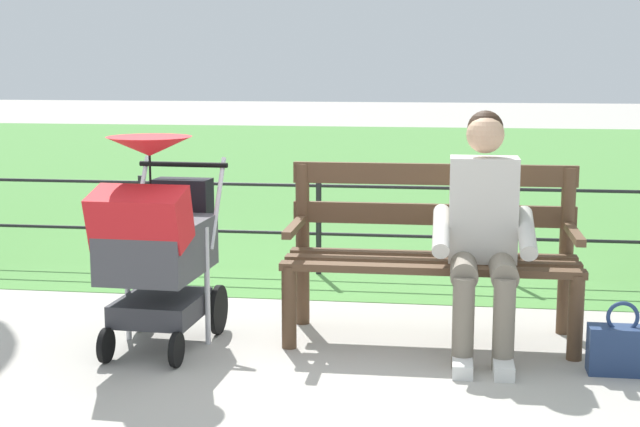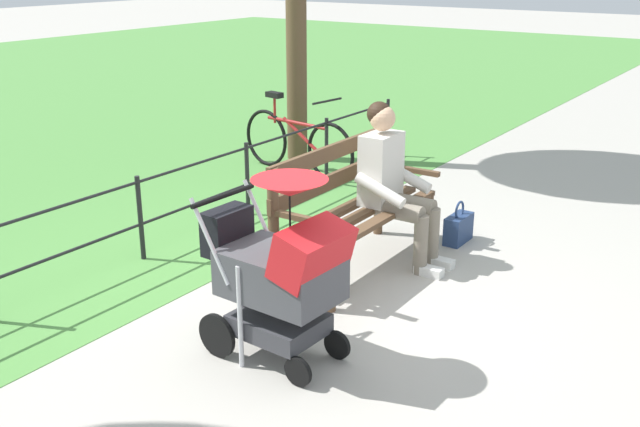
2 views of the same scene
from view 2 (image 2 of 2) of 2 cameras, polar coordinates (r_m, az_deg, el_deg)
The scene contains 7 objects.
ground_plane at distance 5.19m, azimuth -1.69°, elevation -7.29°, with size 60.00×60.00×0.00m, color #ADA89E.
park_bench at distance 5.69m, azimuth 2.30°, elevation 0.89°, with size 1.60×0.61×0.96m.
person_on_bench at distance 5.76m, azimuth 5.65°, elevation 2.62°, with size 0.53×0.74×1.28m.
stroller at distance 4.34m, azimuth -3.03°, elevation -4.22°, with size 0.54×0.91×1.15m.
handbag at distance 6.40m, azimuth 10.65°, elevation -1.10°, with size 0.32×0.14×0.37m.
park_fence at distance 6.18m, azimuth -11.86°, elevation 0.98°, with size 7.96×0.04×0.70m.
bicycle at distance 8.25m, azimuth -1.82°, elevation 5.55°, with size 0.44×1.65×0.89m.
Camera 2 is at (3.74, 2.75, 2.32)m, focal length 41.40 mm.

